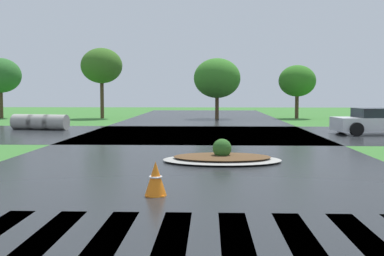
{
  "coord_description": "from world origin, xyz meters",
  "views": [
    {
      "loc": [
        0.52,
        -2.89,
        2.06
      ],
      "look_at": [
        -0.06,
        12.74,
        0.87
      ],
      "focal_mm": 44.69,
      "sensor_mm": 36.0,
      "label": 1
    }
  ],
  "objects": [
    {
      "name": "median_island",
      "position": [
        0.89,
        11.08,
        0.12
      ],
      "size": [
        3.49,
        2.26,
        0.68
      ],
      "color": "#9E9B93",
      "rests_on": "ground"
    },
    {
      "name": "drainage_pipe_stack",
      "position": [
        -8.7,
        22.67,
        0.42
      ],
      "size": [
        3.23,
        1.39,
        0.83
      ],
      "color": "#9E9B93",
      "rests_on": "ground"
    },
    {
      "name": "crosswalk_stripes",
      "position": [
        0.0,
        3.54,
        0.0
      ],
      "size": [
        7.65,
        3.15,
        0.01
      ],
      "color": "white",
      "rests_on": "ground"
    },
    {
      "name": "car_dark_suv",
      "position": [
        8.57,
        20.5,
        0.59
      ],
      "size": [
        4.16,
        2.4,
        1.27
      ],
      "rotation": [
        0.0,
        0.0,
        0.11
      ],
      "color": "silver",
      "rests_on": "ground"
    },
    {
      "name": "background_treeline",
      "position": [
        1.42,
        33.63,
        3.53
      ],
      "size": [
        36.09,
        4.07,
        5.59
      ],
      "color": "#4C3823",
      "rests_on": "ground"
    },
    {
      "name": "asphalt_cross_road",
      "position": [
        0.0,
        20.4,
        0.0
      ],
      "size": [
        90.0,
        10.18,
        0.01
      ],
      "primitive_type": "cube",
      "color": "#232628",
      "rests_on": "ground"
    },
    {
      "name": "asphalt_roadway",
      "position": [
        0.0,
        10.0,
        0.0
      ],
      "size": [
        11.31,
        80.0,
        0.01
      ],
      "primitive_type": "cube",
      "color": "#232628",
      "rests_on": "ground"
    },
    {
      "name": "traffic_cone",
      "position": [
        -0.55,
        6.43,
        0.33
      ],
      "size": [
        0.44,
        0.44,
        0.69
      ],
      "color": "orange",
      "rests_on": "ground"
    }
  ]
}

